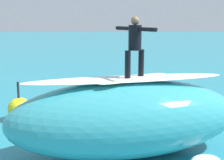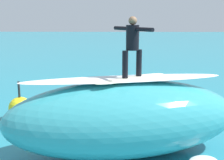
{
  "view_description": "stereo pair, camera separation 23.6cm",
  "coord_description": "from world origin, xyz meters",
  "px_view_note": "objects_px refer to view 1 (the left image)",
  "views": [
    {
      "loc": [
        0.43,
        10.18,
        3.55
      ],
      "look_at": [
        0.4,
        0.25,
        1.44
      ],
      "focal_mm": 48.27,
      "sensor_mm": 36.0,
      "label": 1
    },
    {
      "loc": [
        0.2,
        10.18,
        3.55
      ],
      "look_at": [
        0.4,
        0.25,
        1.44
      ],
      "focal_mm": 48.27,
      "sensor_mm": 36.0,
      "label": 2
    }
  ],
  "objects_px": {
    "surfer_riding": "(135,42)",
    "surfboard_paddling": "(99,99)",
    "surfboard_riding": "(134,78)",
    "buoy_marker": "(19,109)",
    "surfer_paddling": "(101,96)"
  },
  "relations": [
    {
      "from": "surfer_riding",
      "to": "surfboard_paddling",
      "type": "xyz_separation_m",
      "value": [
        1.1,
        -5.07,
        -2.87
      ]
    },
    {
      "from": "surfboard_riding",
      "to": "surfboard_paddling",
      "type": "bearing_deg",
      "value": -115.2
    },
    {
      "from": "surfboard_riding",
      "to": "buoy_marker",
      "type": "height_order",
      "value": "surfboard_riding"
    },
    {
      "from": "surfer_riding",
      "to": "surfboard_paddling",
      "type": "distance_m",
      "value": 5.93
    },
    {
      "from": "surfer_paddling",
      "to": "surfer_riding",
      "type": "bearing_deg",
      "value": 148.04
    },
    {
      "from": "surfboard_riding",
      "to": "surfer_paddling",
      "type": "bearing_deg",
      "value": -115.9
    },
    {
      "from": "buoy_marker",
      "to": "surfer_riding",
      "type": "bearing_deg",
      "value": 145.14
    },
    {
      "from": "surfer_riding",
      "to": "surfboard_riding",
      "type": "bearing_deg",
      "value": -37.47
    },
    {
      "from": "surfer_riding",
      "to": "surfer_paddling",
      "type": "distance_m",
      "value": 5.76
    },
    {
      "from": "surfboard_riding",
      "to": "surfboard_paddling",
      "type": "relative_size",
      "value": 1.09
    },
    {
      "from": "surfboard_paddling",
      "to": "surfer_paddling",
      "type": "bearing_deg",
      "value": 180.0
    },
    {
      "from": "surfer_paddling",
      "to": "surfboard_riding",
      "type": "bearing_deg",
      "value": 148.04
    },
    {
      "from": "surfboard_riding",
      "to": "surfer_paddling",
      "type": "xyz_separation_m",
      "value": [
        1.02,
        -4.98,
        -1.79
      ]
    },
    {
      "from": "surfer_riding",
      "to": "buoy_marker",
      "type": "height_order",
      "value": "surfer_riding"
    },
    {
      "from": "surfer_riding",
      "to": "surfer_paddling",
      "type": "bearing_deg",
      "value": -115.9
    }
  ]
}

